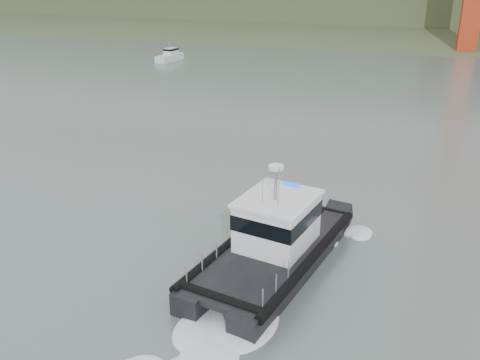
{
  "coord_description": "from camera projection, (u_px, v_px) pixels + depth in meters",
  "views": [
    {
      "loc": [
        10.22,
        -21.51,
        14.4
      ],
      "look_at": [
        1.27,
        6.07,
        2.4
      ],
      "focal_mm": 40.0,
      "sensor_mm": 36.0,
      "label": 1
    }
  ],
  "objects": [
    {
      "name": "motorboat",
      "position": [
        170.0,
        56.0,
        81.68
      ],
      "size": [
        2.57,
        5.52,
        2.92
      ],
      "rotation": [
        0.0,
        0.0,
        -0.15
      ],
      "color": "silver",
      "rests_on": "ground"
    },
    {
      "name": "ground",
      "position": [
        180.0,
        263.0,
        27.33
      ],
      "size": [
        400.0,
        400.0,
        0.0
      ],
      "primitive_type": "plane",
      "color": "#4F5E5B",
      "rests_on": "ground"
    },
    {
      "name": "patrol_boat",
      "position": [
        274.0,
        241.0,
        26.66
      ],
      "size": [
        6.41,
        12.15,
        5.6
      ],
      "rotation": [
        0.0,
        0.0,
        -0.2
      ],
      "color": "black",
      "rests_on": "ground"
    }
  ]
}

